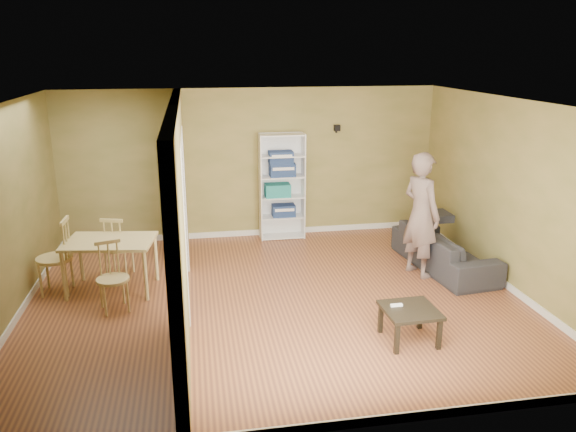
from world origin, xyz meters
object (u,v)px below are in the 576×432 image
(chair_left, at_px, (54,256))
(dining_table, at_px, (110,246))
(coffee_table, at_px, (410,313))
(person, at_px, (422,204))
(chair_far, at_px, (118,246))
(sofa, at_px, (445,244))
(bookshelf, at_px, (281,186))
(chair_near, at_px, (113,277))

(chair_left, bearing_deg, dining_table, 87.99)
(coffee_table, bearing_deg, chair_left, 153.81)
(person, bearing_deg, chair_far, 60.62)
(chair_far, bearing_deg, sofa, -171.14)
(coffee_table, relative_size, chair_far, 0.64)
(dining_table, bearing_deg, coffee_table, -30.13)
(chair_far, bearing_deg, person, -173.89)
(bookshelf, xyz_separation_m, chair_left, (-3.42, -1.85, -0.40))
(chair_near, xyz_separation_m, chair_far, (-0.06, 1.17, 0.01))
(chair_far, bearing_deg, coffee_table, 158.68)
(sofa, bearing_deg, dining_table, 83.63)
(dining_table, bearing_deg, chair_far, 85.99)
(person, bearing_deg, chair_left, 67.09)
(person, relative_size, chair_near, 2.39)
(person, xyz_separation_m, dining_table, (-4.39, 0.16, -0.42))
(chair_left, xyz_separation_m, chair_far, (0.78, 0.46, -0.06))
(dining_table, bearing_deg, chair_left, 175.72)
(sofa, relative_size, chair_near, 2.22)
(chair_left, bearing_deg, chair_near, 52.37)
(chair_far, bearing_deg, chair_left, 45.69)
(chair_far, bearing_deg, bookshelf, -137.31)
(sofa, relative_size, person, 0.93)
(dining_table, bearing_deg, chair_near, -81.52)
(person, xyz_separation_m, chair_left, (-5.14, 0.22, -0.55))
(coffee_table, relative_size, chair_near, 0.66)
(person, bearing_deg, coffee_table, 134.52)
(chair_left, relative_size, chair_near, 1.17)
(person, height_order, chair_near, person)
(bookshelf, height_order, chair_far, bookshelf)
(person, xyz_separation_m, bookshelf, (-1.71, 2.07, -0.15))
(chair_near, bearing_deg, chair_left, 122.64)
(sofa, xyz_separation_m, person, (-0.48, -0.16, 0.70))
(sofa, height_order, chair_far, chair_far)
(sofa, relative_size, dining_table, 1.71)
(person, xyz_separation_m, coffee_table, (-0.88, -1.88, -0.74))
(sofa, distance_m, chair_far, 4.87)
(dining_table, relative_size, chair_near, 1.30)
(bookshelf, relative_size, chair_far, 1.99)
(person, height_order, bookshelf, person)
(sofa, relative_size, chair_far, 2.16)
(chair_left, distance_m, chair_near, 1.10)
(sofa, bearing_deg, chair_far, 77.50)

